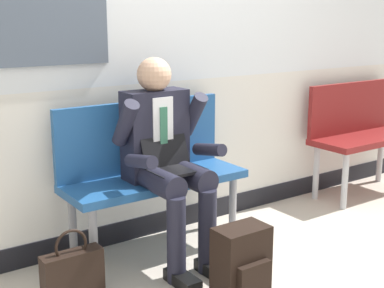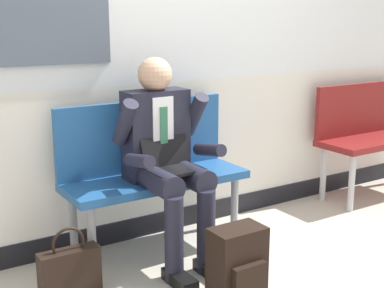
% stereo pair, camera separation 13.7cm
% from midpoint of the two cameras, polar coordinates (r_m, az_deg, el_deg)
% --- Properties ---
extents(ground_plane, '(18.00, 18.00, 0.00)m').
position_cam_midpoint_polar(ground_plane, '(3.39, 5.43, -12.93)').
color(ground_plane, '#B2A899').
extents(station_wall, '(6.93, 0.17, 2.98)m').
position_cam_midpoint_polar(station_wall, '(3.68, -1.88, 13.13)').
color(station_wall, silver).
rests_on(station_wall, ground).
extents(bench_with_person, '(1.17, 0.42, 0.98)m').
position_cam_midpoint_polar(bench_with_person, '(3.44, -3.28, -2.21)').
color(bench_with_person, navy).
rests_on(bench_with_person, ground).
extents(bench_empty, '(1.02, 0.42, 0.95)m').
position_cam_midpoint_polar(bench_empty, '(4.78, 19.05, 1.35)').
color(bench_empty, maroon).
rests_on(bench_empty, ground).
extents(person_seated, '(0.57, 0.70, 1.27)m').
position_cam_midpoint_polar(person_seated, '(3.24, -1.54, -1.21)').
color(person_seated, '#1E1E2D').
rests_on(person_seated, ground).
extents(backpack, '(0.29, 0.22, 0.42)m').
position_cam_midpoint_polar(backpack, '(2.95, 6.27, -12.77)').
color(backpack, black).
rests_on(backpack, ground).
extents(handbag, '(0.33, 0.10, 0.41)m').
position_cam_midpoint_polar(handbag, '(3.05, -11.58, -13.23)').
color(handbag, black).
rests_on(handbag, ground).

